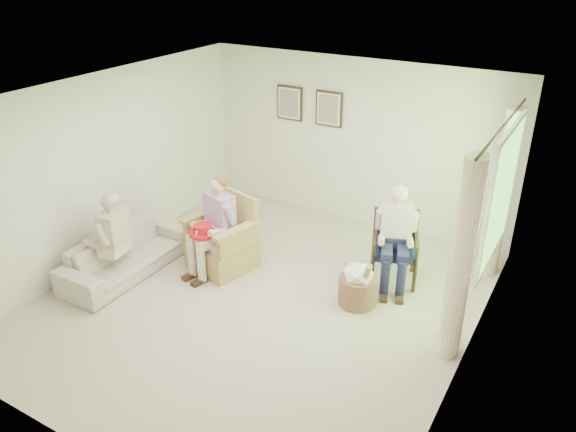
# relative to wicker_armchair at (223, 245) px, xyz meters

# --- Properties ---
(floor) EXTENTS (5.50, 5.50, 0.00)m
(floor) POSITION_rel_wicker_armchair_xyz_m (0.90, -0.46, -0.32)
(floor) COLOR #C0B39A
(floor) RESTS_ON ground
(back_wall) EXTENTS (5.00, 0.04, 2.60)m
(back_wall) POSITION_rel_wicker_armchair_xyz_m (0.90, 2.29, 0.98)
(back_wall) COLOR silver
(back_wall) RESTS_ON ground
(front_wall) EXTENTS (5.00, 0.04, 2.60)m
(front_wall) POSITION_rel_wicker_armchair_xyz_m (0.90, -3.21, 0.98)
(front_wall) COLOR silver
(front_wall) RESTS_ON ground
(left_wall) EXTENTS (0.04, 5.50, 2.60)m
(left_wall) POSITION_rel_wicker_armchair_xyz_m (-1.60, -0.46, 0.98)
(left_wall) COLOR silver
(left_wall) RESTS_ON ground
(right_wall) EXTENTS (0.04, 5.50, 2.60)m
(right_wall) POSITION_rel_wicker_armchair_xyz_m (3.40, -0.46, 0.98)
(right_wall) COLOR silver
(right_wall) RESTS_ON ground
(ceiling) EXTENTS (5.00, 5.50, 0.02)m
(ceiling) POSITION_rel_wicker_armchair_xyz_m (0.90, -0.46, 2.28)
(ceiling) COLOR white
(ceiling) RESTS_ON back_wall
(window) EXTENTS (0.13, 2.50, 1.63)m
(window) POSITION_rel_wicker_armchair_xyz_m (3.37, 0.74, 1.26)
(window) COLOR #2D6B23
(window) RESTS_ON right_wall
(curtain_left) EXTENTS (0.34, 0.34, 2.30)m
(curtain_left) POSITION_rel_wicker_armchair_xyz_m (3.23, -0.24, 0.83)
(curtain_left) COLOR beige
(curtain_left) RESTS_ON ground
(curtain_right) EXTENTS (0.34, 0.34, 2.30)m
(curtain_right) POSITION_rel_wicker_armchair_xyz_m (3.23, 1.72, 0.83)
(curtain_right) COLOR beige
(curtain_right) RESTS_ON ground
(framed_print_left) EXTENTS (0.45, 0.05, 0.55)m
(framed_print_left) POSITION_rel_wicker_armchair_xyz_m (-0.25, 2.25, 1.46)
(framed_print_left) COLOR #382114
(framed_print_left) RESTS_ON back_wall
(framed_print_right) EXTENTS (0.45, 0.05, 0.55)m
(framed_print_right) POSITION_rel_wicker_armchair_xyz_m (0.45, 2.25, 1.46)
(framed_print_right) COLOR #382114
(framed_print_right) RESTS_ON back_wall
(wicker_armchair) EXTENTS (0.80, 0.79, 1.02)m
(wicker_armchair) POSITION_rel_wicker_armchair_xyz_m (0.00, 0.00, 0.00)
(wicker_armchair) COLOR tan
(wicker_armchair) RESTS_ON ground
(wood_armchair) EXTENTS (0.59, 0.56, 0.91)m
(wood_armchair) POSITION_rel_wicker_armchair_xyz_m (2.17, 0.93, 0.18)
(wood_armchair) COLOR black
(wood_armchair) RESTS_ON ground
(sofa) EXTENTS (1.89, 0.74, 0.55)m
(sofa) POSITION_rel_wicker_armchair_xyz_m (-1.05, -0.80, -0.05)
(sofa) COLOR beige
(sofa) RESTS_ON ground
(person_wicker) EXTENTS (0.40, 0.62, 1.34)m
(person_wicker) POSITION_rel_wicker_armchair_xyz_m (0.00, -0.14, 0.46)
(person_wicker) COLOR beige
(person_wicker) RESTS_ON ground
(person_dark) EXTENTS (0.40, 0.63, 1.34)m
(person_dark) POSITION_rel_wicker_armchair_xyz_m (2.17, 0.77, 0.45)
(person_dark) COLOR #1B1C3D
(person_dark) RESTS_ON ground
(person_sofa) EXTENTS (0.42, 0.62, 1.23)m
(person_sofa) POSITION_rel_wicker_armchair_xyz_m (-1.05, -1.03, 0.36)
(person_sofa) COLOR beige
(person_sofa) RESTS_ON ground
(red_hat) EXTENTS (0.37, 0.37, 0.14)m
(red_hat) POSITION_rel_wicker_armchair_xyz_m (-0.06, -0.33, 0.36)
(red_hat) COLOR red
(red_hat) RESTS_ON person_wicker
(hatbox) EXTENTS (0.61, 0.61, 0.71)m
(hatbox) POSITION_rel_wicker_armchair_xyz_m (1.98, 0.10, -0.05)
(hatbox) COLOR #A37758
(hatbox) RESTS_ON ground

